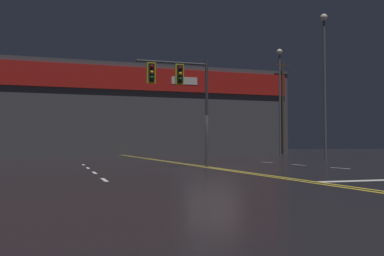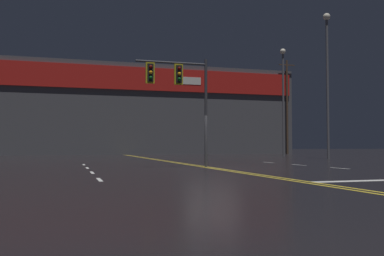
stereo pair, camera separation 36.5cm
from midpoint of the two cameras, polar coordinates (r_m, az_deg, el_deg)
ground_plane at (r=19.95m, az=3.30°, el=-5.36°), size 200.00×200.00×0.00m
road_markings at (r=18.82m, az=8.54°, el=-5.51°), size 16.57×60.00×0.01m
traffic_signal_median at (r=20.44m, az=-1.42°, el=5.85°), size 3.51×0.36×5.24m
streetlight_near_right at (r=43.47m, az=12.30°, el=5.17°), size 0.56×0.56×10.69m
streetlight_far_left at (r=35.84m, az=17.87°, el=7.62°), size 0.56×0.56×11.59m
building_backdrop at (r=54.79m, az=-9.50°, el=2.21°), size 43.35×10.23×10.74m
utility_pole_row at (r=49.58m, az=-8.66°, el=3.30°), size 46.18×0.26×12.07m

